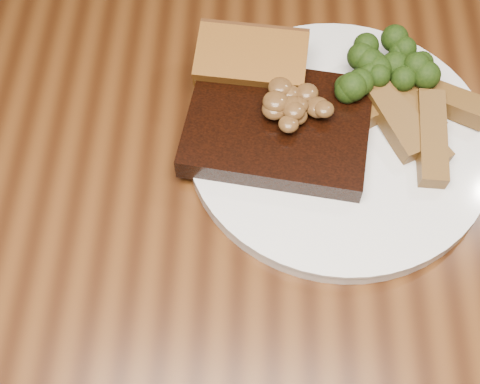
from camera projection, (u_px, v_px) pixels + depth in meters
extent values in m
cube|color=#49260E|center=(225.00, 218.00, 0.64)|extent=(1.60, 0.90, 0.04)
cube|color=black|center=(377.00, 22.00, 1.24)|extent=(0.45, 0.45, 0.04)
cylinder|color=black|center=(408.00, 29.00, 1.50)|extent=(0.04, 0.04, 0.37)
cylinder|color=black|center=(275.00, 47.00, 1.48)|extent=(0.04, 0.04, 0.37)
cylinder|color=black|center=(454.00, 139.00, 1.35)|extent=(0.04, 0.04, 0.37)
cylinder|color=black|center=(307.00, 162.00, 1.33)|extent=(0.04, 0.04, 0.37)
cylinder|color=white|center=(338.00, 142.00, 0.66)|extent=(0.35, 0.35, 0.01)
cube|color=black|center=(277.00, 127.00, 0.64)|extent=(0.19, 0.16, 0.03)
cube|color=beige|center=(277.00, 182.00, 0.62)|extent=(0.14, 0.03, 0.02)
cube|color=brown|center=(251.00, 72.00, 0.68)|extent=(0.11, 0.07, 0.02)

